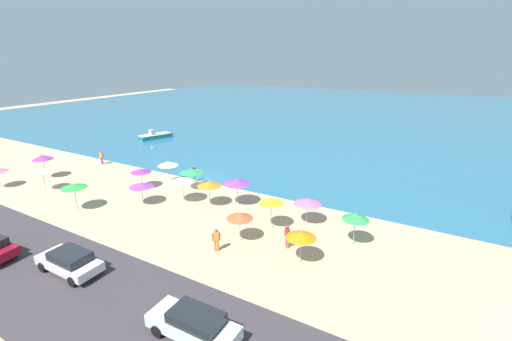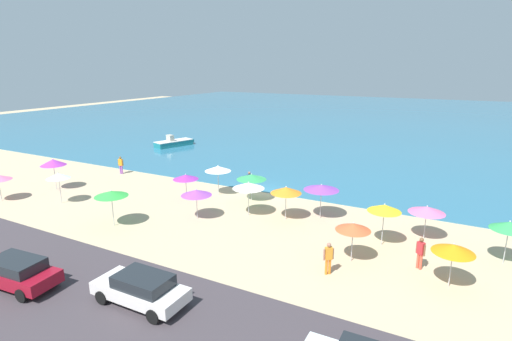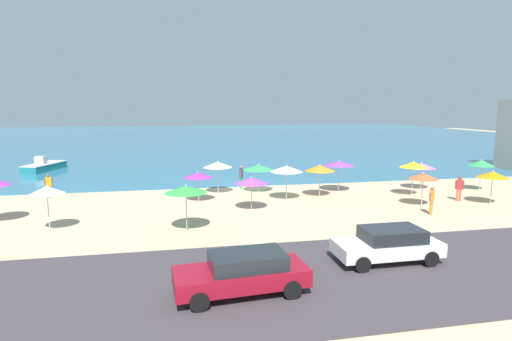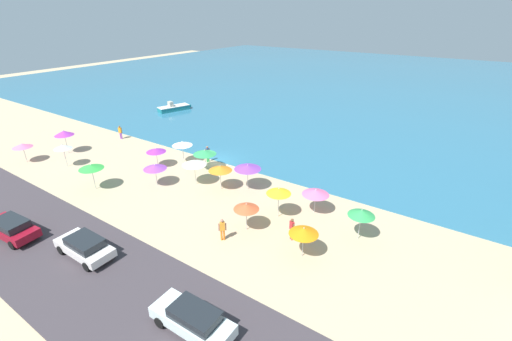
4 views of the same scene
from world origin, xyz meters
TOP-DOWN VIEW (x-y plane):
  - ground_plane at (0.00, 0.00)m, footprint 160.00×160.00m
  - sea at (0.00, 55.00)m, footprint 150.00×110.00m
  - coastal_road at (0.00, -18.00)m, footprint 80.00×8.00m
  - beach_umbrella_0 at (-12.26, -9.82)m, footprint 1.76×1.76m
  - beach_umbrella_1 at (6.45, -3.28)m, footprint 2.45×2.45m
  - beach_umbrella_2 at (4.42, -4.68)m, footprint 2.14×2.14m
  - beach_umbrella_3 at (10.08, -8.60)m, footprint 1.90×1.90m
  - beach_umbrella_4 at (-5.20, -11.12)m, footprint 2.16×2.16m
  - beach_umbrella_5 at (13.26, -3.56)m, footprint 2.17×2.17m
  - beach_umbrella_6 at (-17.04, -11.64)m, footprint 1.97×1.97m
  - beach_umbrella_7 at (17.40, -5.02)m, footprint 1.89×1.89m
  - beach_umbrella_8 at (14.94, -8.99)m, footprint 1.97×1.97m
  - beach_umbrella_9 at (1.79, -5.23)m, footprint 2.26×2.26m
  - beach_umbrella_10 at (-1.09, -7.43)m, footprint 2.13×2.13m
  - beach_umbrella_11 at (-15.83, -7.67)m, footprint 2.08×2.08m
  - beach_umbrella_12 at (0.39, -2.25)m, footprint 2.35×2.35m
  - beach_umbrella_13 at (-2.70, -2.28)m, footprint 2.14×2.14m
  - beach_umbrella_14 at (-4.27, -4.52)m, footprint 2.02×2.02m
  - beach_umbrella_15 at (11.14, -5.76)m, footprint 1.94×1.94m
  - bather_0 at (13.45, -7.79)m, footprint 0.49×0.38m
  - bather_1 at (9.41, -10.58)m, footprint 0.44×0.41m
  - bather_2 at (-0.70, -0.64)m, footprint 0.36×0.52m
  - bather_3 at (-14.75, -1.32)m, footprint 0.55×0.31m
  - parked_car_0 at (2.95, -17.08)m, footprint 4.37×1.95m
  - parked_car_1 at (-3.45, -18.82)m, footprint 4.71×2.20m
  - parked_car_2 at (13.05, -17.43)m, footprint 4.58×1.86m
  - skiff_nearshore at (-19.05, 11.95)m, footprint 3.27×5.56m

SIDE VIEW (x-z plane):
  - ground_plane at x=0.00m, z-range 0.00..0.00m
  - sea at x=0.00m, z-range 0.00..0.05m
  - coastal_road at x=0.00m, z-range 0.00..0.06m
  - skiff_nearshore at x=-19.05m, z-range -0.29..1.25m
  - parked_car_0 at x=2.95m, z-range 0.10..1.52m
  - parked_car_1 at x=-3.45m, z-range 0.10..1.54m
  - parked_car_2 at x=13.05m, z-range 0.10..1.61m
  - bather_1 at x=9.41m, z-range 0.11..1.84m
  - bather_3 at x=-14.75m, z-range 0.11..1.85m
  - bather_0 at x=13.45m, z-range 0.11..1.86m
  - bather_2 at x=-0.70m, z-range 0.12..1.93m
  - beach_umbrella_14 at x=-4.27m, z-range 0.80..2.90m
  - beach_umbrella_5 at x=13.26m, z-range 0.80..2.94m
  - beach_umbrella_10 at x=-1.09m, z-range 0.81..2.96m
  - beach_umbrella_6 at x=-17.04m, z-range 0.81..2.97m
  - beach_umbrella_12 at x=0.39m, z-range 0.82..3.00m
  - beach_umbrella_3 at x=10.08m, z-range 0.86..3.13m
  - beach_umbrella_8 at x=14.94m, z-range 0.86..3.15m
  - beach_umbrella_2 at x=4.42m, z-range 0.91..3.30m
  - beach_umbrella_7 at x=17.40m, z-range 0.94..3.41m
  - beach_umbrella_0 at x=-12.26m, z-range 0.96..3.44m
  - beach_umbrella_9 at x=1.79m, z-range 0.96..3.45m
  - beach_umbrella_13 at x=-2.70m, z-range 0.97..3.46m
  - beach_umbrella_1 at x=6.45m, z-range 0.98..3.45m
  - beach_umbrella_4 at x=-5.20m, z-range 0.99..3.47m
  - beach_umbrella_15 at x=11.14m, z-range 1.02..3.62m
  - beach_umbrella_11 at x=-15.83m, z-range 1.03..3.76m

